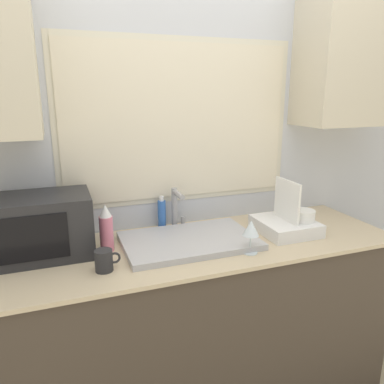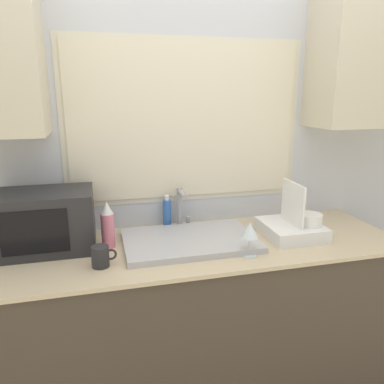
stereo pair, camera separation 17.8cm
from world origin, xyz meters
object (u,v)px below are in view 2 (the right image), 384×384
at_px(mug_near_sink, 101,256).
at_px(wine_glass, 250,231).
at_px(dish_rack, 293,226).
at_px(spray_bottle, 108,226).
at_px(faucet, 181,205).
at_px(soap_bottle, 167,213).
at_px(microwave, 46,221).

relative_size(mug_near_sink, wine_glass, 0.68).
height_order(dish_rack, mug_near_sink, dish_rack).
bearing_deg(dish_rack, spray_bottle, 174.45).
bearing_deg(wine_glass, dish_rack, 28.04).
distance_m(spray_bottle, mug_near_sink, 0.22).
relative_size(faucet, dish_rack, 0.74).
height_order(mug_near_sink, wine_glass, wine_glass).
bearing_deg(spray_bottle, mug_near_sink, -100.93).
height_order(dish_rack, soap_bottle, dish_rack).
distance_m(microwave, wine_glass, 0.97).
height_order(faucet, soap_bottle, faucet).
bearing_deg(soap_bottle, faucet, -26.47).
height_order(faucet, spray_bottle, spray_bottle).
relative_size(spray_bottle, wine_glass, 1.42).
height_order(faucet, wine_glass, faucet).
distance_m(soap_bottle, wine_glass, 0.56).
distance_m(faucet, mug_near_sink, 0.59).
height_order(soap_bottle, mug_near_sink, soap_bottle).
bearing_deg(dish_rack, wine_glass, -151.96).
distance_m(spray_bottle, wine_glass, 0.68).
bearing_deg(microwave, soap_bottle, 13.88).
xyz_separation_m(dish_rack, soap_bottle, (-0.62, 0.30, 0.03)).
height_order(faucet, mug_near_sink, faucet).
xyz_separation_m(microwave, mug_near_sink, (0.24, -0.26, -0.10)).
distance_m(dish_rack, soap_bottle, 0.69).
distance_m(dish_rack, wine_glass, 0.37).
height_order(spray_bottle, soap_bottle, spray_bottle).
bearing_deg(microwave, dish_rack, -6.61).
distance_m(spray_bottle, soap_bottle, 0.39).
xyz_separation_m(dish_rack, mug_near_sink, (-0.99, -0.12, -0.01)).
distance_m(microwave, mug_near_sink, 0.37).
relative_size(faucet, microwave, 0.52).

